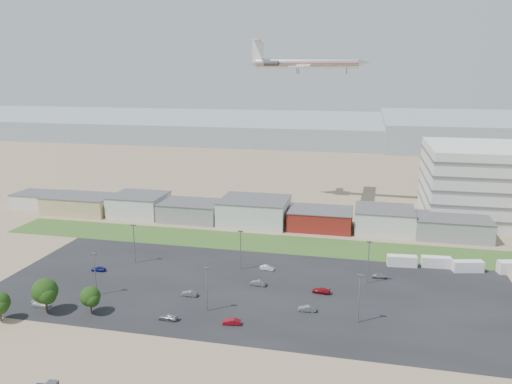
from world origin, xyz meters
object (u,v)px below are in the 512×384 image
(parked_car_8, at_px, (380,276))
(parked_car_10, at_px, (41,304))
(box_trailer_a, at_px, (402,261))
(parked_car_11, at_px, (267,268))
(airliner, at_px, (306,63))
(parked_car_3, at_px, (168,317))
(parked_car_4, at_px, (189,294))
(parked_car_1, at_px, (307,309))
(parked_car_5, at_px, (98,269))
(parked_car_13, at_px, (232,322))
(parked_car_12, at_px, (321,291))
(parked_car_7, at_px, (258,283))

(parked_car_8, bearing_deg, parked_car_10, 111.86)
(box_trailer_a, relative_size, parked_car_11, 2.08)
(airliner, xyz_separation_m, parked_car_3, (-14.84, -98.63, -51.61))
(box_trailer_a, distance_m, parked_car_4, 55.79)
(airliner, relative_size, parked_car_8, 12.51)
(parked_car_1, bearing_deg, parked_car_5, -104.52)
(parked_car_3, bearing_deg, parked_car_13, 96.48)
(parked_car_10, bearing_deg, parked_car_12, -68.00)
(box_trailer_a, bearing_deg, parked_car_13, -136.06)
(parked_car_1, distance_m, parked_car_5, 55.19)
(parked_car_1, height_order, parked_car_13, parked_car_1)
(parked_car_3, relative_size, parked_car_8, 1.13)
(parked_car_8, bearing_deg, parked_car_4, 113.26)
(parked_car_11, relative_size, parked_car_13, 0.98)
(parked_car_5, distance_m, parked_car_10, 20.52)
(parked_car_8, bearing_deg, parked_car_5, 97.06)
(parked_car_10, bearing_deg, parked_car_11, -51.68)
(box_trailer_a, bearing_deg, parked_car_4, -153.25)
(box_trailer_a, distance_m, parked_car_5, 77.83)
(parked_car_8, height_order, parked_car_12, parked_car_8)
(parked_car_11, xyz_separation_m, parked_car_12, (14.75, -10.72, 0.00))
(parked_car_5, bearing_deg, parked_car_3, 50.27)
(parked_car_8, relative_size, parked_car_12, 0.88)
(parked_car_8, bearing_deg, parked_car_1, 142.53)
(parked_car_11, bearing_deg, parked_car_5, 107.33)
(parked_car_8, relative_size, parked_car_13, 0.99)
(parked_car_3, bearing_deg, box_trailer_a, 132.50)
(parked_car_1, distance_m, parked_car_11, 23.93)
(parked_car_7, xyz_separation_m, parked_car_10, (-43.18, -20.75, -0.03))
(parked_car_1, xyz_separation_m, parked_car_4, (-26.73, 1.53, -0.01))
(parked_car_12, distance_m, parked_car_13, 24.50)
(airliner, distance_m, parked_car_11, 85.72)
(airliner, bearing_deg, parked_car_4, -97.12)
(parked_car_3, distance_m, parked_car_13, 13.19)
(parked_car_1, distance_m, parked_car_4, 26.77)
(airliner, xyz_separation_m, parked_car_5, (-41.92, -78.49, -51.59))
(parked_car_5, relative_size, parked_car_12, 0.87)
(parked_car_1, bearing_deg, parked_car_8, 140.70)
(parked_car_12, bearing_deg, parked_car_4, -66.69)
(parked_car_7, bearing_deg, airliner, -173.77)
(box_trailer_a, height_order, airliner, airliner)
(parked_car_3, bearing_deg, parked_car_4, -179.78)
(airliner, bearing_deg, box_trailer_a, -58.00)
(parked_car_7, bearing_deg, parked_car_5, -82.92)
(airliner, bearing_deg, parked_car_3, -96.29)
(parked_car_3, relative_size, parked_car_7, 1.07)
(airliner, relative_size, parked_car_10, 11.08)
(box_trailer_a, bearing_deg, parked_car_1, -128.97)
(parked_car_1, distance_m, parked_car_3, 28.91)
(parked_car_3, xyz_separation_m, parked_car_12, (29.19, 19.47, 0.01))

